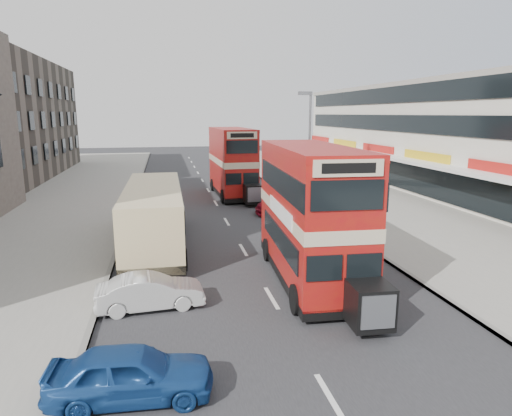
{
  "coord_description": "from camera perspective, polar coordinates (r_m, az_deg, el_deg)",
  "views": [
    {
      "loc": [
        -3.61,
        -12.87,
        6.61
      ],
      "look_at": [
        0.31,
        6.35,
        2.46
      ],
      "focal_mm": 31.37,
      "sensor_mm": 36.0,
      "label": 1
    }
  ],
  "objects": [
    {
      "name": "car_left_front",
      "position": [
        16.05,
        -13.31,
        -10.37
      ],
      "size": [
        3.73,
        1.54,
        1.2
      ],
      "primitive_type": "imported",
      "rotation": [
        0.0,
        0.0,
        1.64
      ],
      "color": "silver",
      "rests_on": "ground"
    },
    {
      "name": "pedestrian_near",
      "position": [
        30.07,
        11.63,
        0.88
      ],
      "size": [
        0.71,
        0.6,
        1.62
      ],
      "primitive_type": "imported",
      "rotation": [
        0.0,
        0.0,
        3.54
      ],
      "color": "gray",
      "rests_on": "pavement_right"
    },
    {
      "name": "car_right_b",
      "position": [
        35.29,
        2.35,
        2.14
      ],
      "size": [
        4.42,
        2.19,
        1.21
      ],
      "primitive_type": "imported",
      "rotation": [
        0.0,
        0.0,
        -1.61
      ],
      "color": "orange",
      "rests_on": "ground"
    },
    {
      "name": "commercial_row",
      "position": [
        42.13,
        22.76,
        8.43
      ],
      "size": [
        9.9,
        46.2,
        9.3
      ],
      "color": "beige",
      "rests_on": "ground"
    },
    {
      "name": "bus_second",
      "position": [
        36.44,
        -3.04,
        5.9
      ],
      "size": [
        2.89,
        9.61,
        5.28
      ],
      "rotation": [
        0.0,
        0.0,
        3.17
      ],
      "color": "black",
      "rests_on": "ground"
    },
    {
      "name": "pavement_right",
      "position": [
        36.97,
        13.66,
        1.43
      ],
      "size": [
        12.0,
        90.0,
        0.15
      ],
      "primitive_type": "cube",
      "color": "gray",
      "rests_on": "ground"
    },
    {
      "name": "cyclist",
      "position": [
        35.13,
        2.05,
        2.42
      ],
      "size": [
        0.74,
        1.87,
        2.32
      ],
      "rotation": [
        0.0,
        0.0,
        0.04
      ],
      "color": "gray",
      "rests_on": "ground"
    },
    {
      "name": "car_right_a",
      "position": [
        29.88,
        4.67,
        0.56
      ],
      "size": [
        5.09,
        2.26,
        1.45
      ],
      "primitive_type": "imported",
      "rotation": [
        0.0,
        0.0,
        -1.62
      ],
      "color": "maroon",
      "rests_on": "ground"
    },
    {
      "name": "pavement_left",
      "position": [
        34.55,
        -25.34,
        -0.11
      ],
      "size": [
        12.0,
        90.0,
        0.15
      ],
      "primitive_type": "cube",
      "color": "gray",
      "rests_on": "ground"
    },
    {
      "name": "kerb_left",
      "position": [
        33.61,
        -15.54,
        0.3
      ],
      "size": [
        0.2,
        90.0,
        0.16
      ],
      "primitive_type": "cube",
      "color": "gray",
      "rests_on": "ground"
    },
    {
      "name": "street_lamp",
      "position": [
        32.54,
        6.72,
        8.66
      ],
      "size": [
        1.0,
        0.2,
        8.12
      ],
      "color": "slate",
      "rests_on": "ground"
    },
    {
      "name": "road_surface",
      "position": [
        33.72,
        -5.15,
        0.61
      ],
      "size": [
        12.0,
        90.0,
        0.01
      ],
      "primitive_type": "cube",
      "color": "#28282B",
      "rests_on": "ground"
    },
    {
      "name": "coach",
      "position": [
        23.13,
        -12.9,
        -0.67
      ],
      "size": [
        2.84,
        10.73,
        2.84
      ],
      "rotation": [
        0.0,
        0.0,
        -0.01
      ],
      "color": "black",
      "rests_on": "ground"
    },
    {
      "name": "car_left_near",
      "position": [
        11.53,
        -15.68,
        -19.62
      ],
      "size": [
        3.93,
        1.78,
        1.31
      ],
      "primitive_type": "imported",
      "rotation": [
        0.0,
        0.0,
        1.51
      ],
      "color": "navy",
      "rests_on": "ground"
    },
    {
      "name": "pedestrian_far",
      "position": [
        46.31,
        3.66,
        5.05
      ],
      "size": [
        1.13,
        0.65,
        1.82
      ],
      "primitive_type": "imported",
      "rotation": [
        0.0,
        0.0,
        -0.21
      ],
      "color": "gray",
      "rests_on": "pavement_right"
    },
    {
      "name": "kerb_right",
      "position": [
        34.89,
        4.85,
        1.12
      ],
      "size": [
        0.2,
        90.0,
        0.16
      ],
      "primitive_type": "cube",
      "color": "gray",
      "rests_on": "ground"
    },
    {
      "name": "bus_main",
      "position": [
        17.72,
        7.0,
        -0.73
      ],
      "size": [
        3.06,
        9.6,
        5.22
      ],
      "rotation": [
        0.0,
        0.0,
        3.09
      ],
      "color": "black",
      "rests_on": "ground"
    },
    {
      "name": "ground",
      "position": [
        14.91,
        3.84,
        -14.39
      ],
      "size": [
        160.0,
        160.0,
        0.0
      ],
      "primitive_type": "plane",
      "color": "#28282B",
      "rests_on": "ground"
    }
  ]
}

